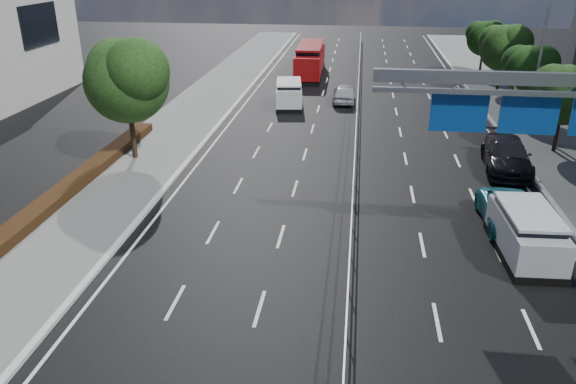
{
  "coord_description": "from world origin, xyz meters",
  "views": [
    {
      "loc": [
        0.0,
        -9.86,
        10.59
      ],
      "look_at": [
        -2.38,
        9.0,
        2.4
      ],
      "focal_mm": 35.0,
      "sensor_mm": 36.0,
      "label": 1
    }
  ],
  "objects_px": {
    "silver_minivan": "(526,233)",
    "parked_car_teal": "(511,213)",
    "near_car_dark": "(306,56)",
    "white_minivan": "(289,94)",
    "red_bus": "(310,59)",
    "parked_car_dark": "(507,155)",
    "overhead_gantry": "(554,108)",
    "near_car_silver": "(344,93)"
  },
  "relations": [
    {
      "from": "white_minivan",
      "to": "parked_car_dark",
      "type": "relative_size",
      "value": 0.83
    },
    {
      "from": "near_car_silver",
      "to": "silver_minivan",
      "type": "xyz_separation_m",
      "value": [
        7.54,
        -22.61,
        0.22
      ]
    },
    {
      "from": "overhead_gantry",
      "to": "red_bus",
      "type": "xyz_separation_m",
      "value": [
        -11.21,
        31.75,
        -4.12
      ]
    },
    {
      "from": "near_car_dark",
      "to": "parked_car_dark",
      "type": "distance_m",
      "value": 31.52
    },
    {
      "from": "white_minivan",
      "to": "red_bus",
      "type": "relative_size",
      "value": 0.47
    },
    {
      "from": "overhead_gantry",
      "to": "silver_minivan",
      "type": "height_order",
      "value": "overhead_gantry"
    },
    {
      "from": "near_car_dark",
      "to": "parked_car_dark",
      "type": "bearing_deg",
      "value": 107.07
    },
    {
      "from": "parked_car_teal",
      "to": "white_minivan",
      "type": "bearing_deg",
      "value": 121.28
    },
    {
      "from": "overhead_gantry",
      "to": "white_minivan",
      "type": "relative_size",
      "value": 2.26
    },
    {
      "from": "near_car_dark",
      "to": "white_minivan",
      "type": "bearing_deg",
      "value": 83.44
    },
    {
      "from": "red_bus",
      "to": "silver_minivan",
      "type": "distance_m",
      "value": 33.91
    },
    {
      "from": "overhead_gantry",
      "to": "silver_minivan",
      "type": "xyz_separation_m",
      "value": [
        -0.24,
        -0.34,
        -4.7
      ]
    },
    {
      "from": "white_minivan",
      "to": "red_bus",
      "type": "xyz_separation_m",
      "value": [
        0.56,
        11.27,
        0.56
      ]
    },
    {
      "from": "overhead_gantry",
      "to": "red_bus",
      "type": "height_order",
      "value": "overhead_gantry"
    },
    {
      "from": "near_car_silver",
      "to": "near_car_dark",
      "type": "height_order",
      "value": "near_car_dark"
    },
    {
      "from": "red_bus",
      "to": "parked_car_teal",
      "type": "height_order",
      "value": "red_bus"
    },
    {
      "from": "parked_car_dark",
      "to": "near_car_dark",
      "type": "bearing_deg",
      "value": 120.32
    },
    {
      "from": "overhead_gantry",
      "to": "parked_car_teal",
      "type": "relative_size",
      "value": 2.22
    },
    {
      "from": "red_bus",
      "to": "parked_car_dark",
      "type": "distance_m",
      "value": 25.94
    },
    {
      "from": "near_car_dark",
      "to": "parked_car_dark",
      "type": "xyz_separation_m",
      "value": [
        13.31,
        -28.57,
        0.0
      ]
    },
    {
      "from": "white_minivan",
      "to": "near_car_silver",
      "type": "distance_m",
      "value": 4.38
    },
    {
      "from": "white_minivan",
      "to": "parked_car_teal",
      "type": "relative_size",
      "value": 0.98
    },
    {
      "from": "near_car_silver",
      "to": "parked_car_dark",
      "type": "xyz_separation_m",
      "value": [
        8.92,
        -13.33,
        0.1
      ]
    },
    {
      "from": "red_bus",
      "to": "near_car_silver",
      "type": "distance_m",
      "value": 10.1
    },
    {
      "from": "overhead_gantry",
      "to": "near_car_silver",
      "type": "xyz_separation_m",
      "value": [
        -7.78,
        22.28,
        -4.91
      ]
    },
    {
      "from": "white_minivan",
      "to": "silver_minivan",
      "type": "xyz_separation_m",
      "value": [
        11.53,
        -20.81,
        -0.01
      ]
    },
    {
      "from": "parked_car_teal",
      "to": "overhead_gantry",
      "type": "bearing_deg",
      "value": -83.6
    },
    {
      "from": "white_minivan",
      "to": "near_car_dark",
      "type": "relative_size",
      "value": 0.94
    },
    {
      "from": "near_car_dark",
      "to": "silver_minivan",
      "type": "relative_size",
      "value": 1.06
    },
    {
      "from": "overhead_gantry",
      "to": "red_bus",
      "type": "distance_m",
      "value": 33.92
    },
    {
      "from": "parked_car_dark",
      "to": "red_bus",
      "type": "bearing_deg",
      "value": 123.79
    },
    {
      "from": "white_minivan",
      "to": "parked_car_dark",
      "type": "distance_m",
      "value": 17.31
    },
    {
      "from": "parked_car_teal",
      "to": "silver_minivan",
      "type": "bearing_deg",
      "value": -90.62
    },
    {
      "from": "overhead_gantry",
      "to": "red_bus",
      "type": "bearing_deg",
      "value": 109.46
    },
    {
      "from": "white_minivan",
      "to": "red_bus",
      "type": "bearing_deg",
      "value": 79.75
    },
    {
      "from": "silver_minivan",
      "to": "parked_car_teal",
      "type": "relative_size",
      "value": 0.98
    },
    {
      "from": "overhead_gantry",
      "to": "parked_car_teal",
      "type": "bearing_deg",
      "value": 97.02
    },
    {
      "from": "silver_minivan",
      "to": "near_car_dark",
      "type": "bearing_deg",
      "value": 105.07
    },
    {
      "from": "near_car_dark",
      "to": "parked_car_teal",
      "type": "xyz_separation_m",
      "value": [
        11.93,
        -35.57,
        -0.15
      ]
    },
    {
      "from": "red_bus",
      "to": "white_minivan",
      "type": "bearing_deg",
      "value": -93.83
    },
    {
      "from": "silver_minivan",
      "to": "parked_car_teal",
      "type": "xyz_separation_m",
      "value": [
        0.0,
        2.28,
        -0.27
      ]
    },
    {
      "from": "silver_minivan",
      "to": "parked_car_dark",
      "type": "xyz_separation_m",
      "value": [
        1.38,
        9.28,
        -0.12
      ]
    }
  ]
}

